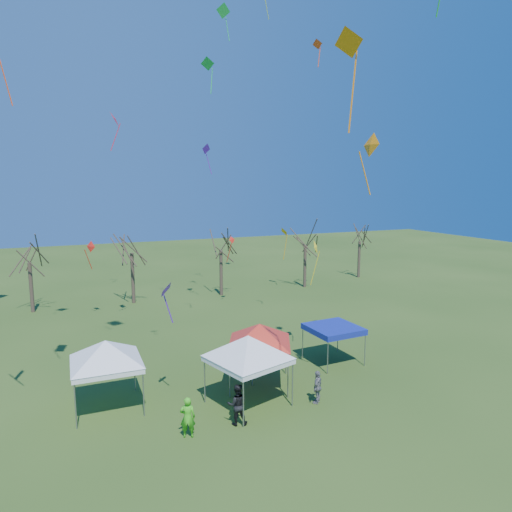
{
  "coord_description": "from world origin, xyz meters",
  "views": [
    {
      "loc": [
        -7.96,
        -17.64,
        10.8
      ],
      "look_at": [
        0.81,
        3.0,
        7.27
      ],
      "focal_mm": 32.0,
      "sensor_mm": 36.0,
      "label": 1
    }
  ],
  "objects": [
    {
      "name": "ground",
      "position": [
        0.0,
        0.0,
        0.0
      ],
      "size": [
        140.0,
        140.0,
        0.0
      ],
      "primitive_type": "plane",
      "color": "#2F4C18",
      "rests_on": "ground"
    },
    {
      "name": "tree_1",
      "position": [
        -10.77,
        24.65,
        5.79
      ],
      "size": [
        3.42,
        3.42,
        7.54
      ],
      "color": "#3D2D21",
      "rests_on": "ground"
    },
    {
      "name": "tree_2",
      "position": [
        -2.37,
        24.38,
        6.29
      ],
      "size": [
        3.71,
        3.71,
        8.18
      ],
      "color": "#3D2D21",
      "rests_on": "ground"
    },
    {
      "name": "tree_3",
      "position": [
        6.03,
        24.04,
        6.08
      ],
      "size": [
        3.59,
        3.59,
        7.91
      ],
      "color": "#3D2D21",
      "rests_on": "ground"
    },
    {
      "name": "tree_4",
      "position": [
        15.36,
        24.0,
        6.06
      ],
      "size": [
        3.58,
        3.58,
        7.89
      ],
      "color": "#3D2D21",
      "rests_on": "ground"
    },
    {
      "name": "tree_5",
      "position": [
        23.72,
        26.07,
        5.73
      ],
      "size": [
        3.39,
        3.39,
        7.46
      ],
      "color": "#3D2D21",
      "rests_on": "ground"
    },
    {
      "name": "tent_white_west",
      "position": [
        -6.44,
        4.37,
        3.2
      ],
      "size": [
        4.5,
        4.5,
        3.97
      ],
      "rotation": [
        0.0,
        0.0,
        -0.01
      ],
      "color": "gray",
      "rests_on": "ground"
    },
    {
      "name": "tent_white_mid",
      "position": [
        -0.02,
        2.04,
        3.32
      ],
      "size": [
        4.45,
        4.45,
        4.11
      ],
      "rotation": [
        0.0,
        0.0,
        0.3
      ],
      "color": "gray",
      "rests_on": "ground"
    },
    {
      "name": "tent_red",
      "position": [
        1.39,
        3.88,
        3.21
      ],
      "size": [
        4.24,
        4.24,
        3.98
      ],
      "rotation": [
        0.0,
        0.0,
        -0.43
      ],
      "color": "gray",
      "rests_on": "ground"
    },
    {
      "name": "tent_blue",
      "position": [
        6.83,
        5.08,
        2.09
      ],
      "size": [
        3.05,
        3.05,
        2.27
      ],
      "rotation": [
        0.0,
        0.0,
        0.06
      ],
      "color": "gray",
      "rests_on": "ground"
    },
    {
      "name": "person_grey",
      "position": [
        3.21,
        0.83,
        0.84
      ],
      "size": [
        1.0,
        0.96,
        1.68
      ],
      "primitive_type": "imported",
      "rotation": [
        0.0,
        0.0,
        3.88
      ],
      "color": "slate",
      "rests_on": "ground"
    },
    {
      "name": "person_green",
      "position": [
        -3.53,
        0.31,
        0.91
      ],
      "size": [
        0.76,
        0.62,
        1.82
      ],
      "primitive_type": "imported",
      "rotation": [
        0.0,
        0.0,
        2.83
      ],
      "color": "#42C41F",
      "rests_on": "ground"
    },
    {
      "name": "person_dark",
      "position": [
        -1.19,
        0.48,
        0.95
      ],
      "size": [
        1.09,
        0.94,
        1.91
      ],
      "primitive_type": "imported",
      "rotation": [
        0.0,
        0.0,
        2.87
      ],
      "color": "black",
      "rests_on": "ground"
    },
    {
      "name": "kite_24",
      "position": [
        0.89,
        10.8,
        18.14
      ],
      "size": [
        0.99,
        0.86,
        2.26
      ],
      "rotation": [
        0.0,
        0.0,
        2.59
      ],
      "color": "green",
      "rests_on": "ground"
    },
    {
      "name": "kite_3",
      "position": [
        5.12,
        19.98,
        24.76
      ],
      "size": [
        1.26,
        0.78,
        2.99
      ],
      "rotation": [
        0.0,
        0.0,
        3.19
      ],
      "color": "green",
      "rests_on": "ground"
    },
    {
      "name": "kite_5",
      "position": [
        1.13,
        -4.15,
        15.4
      ],
      "size": [
        1.05,
        1.23,
        3.44
      ],
      "rotation": [
        0.0,
        0.0,
        2.05
      ],
      "color": "orange",
      "rests_on": "ground"
    },
    {
      "name": "kite_18",
      "position": [
        7.31,
        8.5,
        19.38
      ],
      "size": [
        0.71,
        0.78,
        1.73
      ],
      "rotation": [
        0.0,
        0.0,
        2.17
      ],
      "color": "#EF4616",
      "rests_on": "ground"
    },
    {
      "name": "kite_19",
      "position": [
        2.9,
        18.1,
        13.55
      ],
      "size": [
        0.97,
        0.84,
        2.44
      ],
      "rotation": [
        0.0,
        0.0,
        3.68
      ],
      "color": "#5C19B2",
      "rests_on": "ground"
    },
    {
      "name": "kite_11",
      "position": [
        -4.41,
        14.28,
        14.98
      ],
      "size": [
        0.86,
        1.28,
        2.59
      ],
      "rotation": [
        0.0,
        0.0,
        1.39
      ],
      "color": "red",
      "rests_on": "ground"
    },
    {
      "name": "kite_13",
      "position": [
        -6.09,
        19.89,
        5.95
      ],
      "size": [
        0.84,
        0.89,
        2.36
      ],
      "rotation": [
        0.0,
        0.0,
        5.4
      ],
      "color": "red",
      "rests_on": "ground"
    },
    {
      "name": "kite_1",
      "position": [
        -3.76,
        2.98,
        5.97
      ],
      "size": [
        1.0,
        1.09,
        2.07
      ],
      "rotation": [
        0.0,
        0.0,
        4.11
      ],
      "color": "#5117A5",
      "rests_on": "ground"
    },
    {
      "name": "kite_27",
      "position": [
        4.46,
        -1.04,
        12.46
      ],
      "size": [
        0.72,
        1.09,
        2.71
      ],
      "rotation": [
        0.0,
        0.0,
        4.73
      ],
      "color": "orange",
      "rests_on": "ground"
    },
    {
      "name": "kite_12",
      "position": [
        13.08,
        24.36,
        5.94
      ],
      "size": [
        0.79,
        1.15,
        3.38
      ],
      "rotation": [
        0.0,
        0.0,
        1.66
      ],
      "color": "orange",
      "rests_on": "ground"
    },
    {
      "name": "kite_22",
      "position": [
        5.59,
        19.7,
        5.87
      ],
      "size": [
        0.83,
        0.72,
        2.31
      ],
      "rotation": [
        0.0,
        0.0,
        0.38
      ],
      "color": "red",
      "rests_on": "ground"
    },
    {
      "name": "kite_17",
      "position": [
        6.39,
        6.6,
        6.91
      ],
      "size": [
        0.85,
        0.91,
        2.83
      ],
      "rotation": [
        0.0,
        0.0,
        0.86
      ],
      "color": "yellow",
      "rests_on": "ground"
    }
  ]
}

